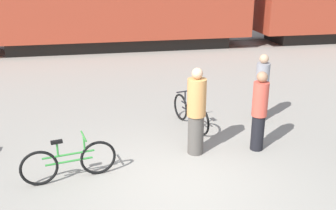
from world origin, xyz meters
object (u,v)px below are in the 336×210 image
object	(u,v)px
bicycle_black	(190,113)
bicycle_green	(69,162)
person_in_grey	(262,88)
person_in_tan	(196,112)
person_in_red	(259,111)

from	to	relation	value
bicycle_black	bicycle_green	xyz separation A→B (m)	(-2.72, -1.94, -0.00)
bicycle_green	bicycle_black	bearing A→B (deg)	35.57
bicycle_black	bicycle_green	world-z (taller)	same
bicycle_black	person_in_grey	xyz separation A→B (m)	(1.78, 0.05, 0.49)
person_in_tan	bicycle_black	bearing A→B (deg)	-159.61
bicycle_green	person_in_grey	size ratio (longest dim) A/B	1.00
person_in_red	person_in_grey	world-z (taller)	person_in_red
person_in_tan	person_in_grey	distance (m)	2.46
person_in_tan	person_in_grey	size ratio (longest dim) A/B	1.08
person_in_tan	person_in_grey	bearing A→B (deg)	155.28
person_in_red	bicycle_black	bearing A→B (deg)	165.39
person_in_red	person_in_grey	distance (m)	1.66
bicycle_green	person_in_red	world-z (taller)	person_in_red
bicycle_black	person_in_grey	distance (m)	1.84
person_in_red	person_in_tan	distance (m)	1.30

